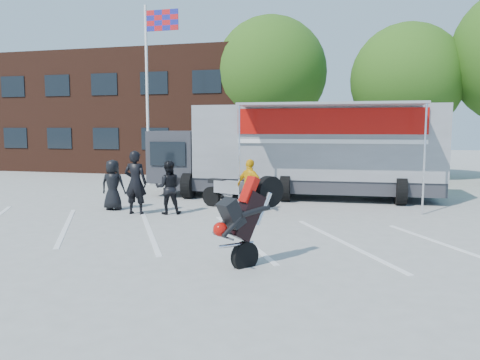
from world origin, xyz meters
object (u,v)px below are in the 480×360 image
at_px(tree_left, 270,73).
at_px(spectator_hivis, 250,186).
at_px(tree_mid, 407,80).
at_px(flagpole, 152,73).
at_px(stunt_bike_rider, 267,262).
at_px(spectator_leather_b, 135,182).
at_px(spectator_leather_c, 168,187).
at_px(transporter_truck, 301,198).
at_px(parked_motorcycle, 230,208).
at_px(spectator_leather_a, 113,185).

xyz_separation_m(tree_left, spectator_hivis, (1.66, -11.83, -4.74)).
bearing_deg(tree_mid, spectator_hivis, -116.25).
distance_m(flagpole, stunt_bike_rider, 14.18).
bearing_deg(flagpole, spectator_leather_b, -69.24).
xyz_separation_m(flagpole, spectator_leather_c, (3.58, -6.68, -4.25)).
bearing_deg(transporter_truck, parked_motorcycle, -126.65).
xyz_separation_m(transporter_truck, spectator_leather_b, (-4.43, -4.59, 0.96)).
bearing_deg(spectator_hivis, stunt_bike_rider, 131.72).
height_order(transporter_truck, spectator_leather_a, transporter_truck).
distance_m(flagpole, spectator_hivis, 9.31).
bearing_deg(spectator_leather_a, spectator_leather_c, 168.91).
relative_size(tree_left, spectator_hivis, 5.26).
bearing_deg(spectator_leather_a, transporter_truck, -147.66).
distance_m(tree_mid, spectator_leather_a, 15.54).
bearing_deg(tree_left, flagpole, -125.28).
distance_m(tree_mid, spectator_leather_b, 15.25).
bearing_deg(stunt_bike_rider, parked_motorcycle, 150.03).
distance_m(tree_left, spectator_leather_a, 13.60).
height_order(tree_left, transporter_truck, tree_left).
bearing_deg(tree_left, spectator_leather_b, -97.12).
relative_size(stunt_bike_rider, spectator_hivis, 1.14).
height_order(spectator_leather_a, spectator_leather_b, spectator_leather_b).
bearing_deg(parked_motorcycle, tree_left, 23.34).
height_order(spectator_leather_c, spectator_hivis, spectator_hivis).
height_order(spectator_leather_a, spectator_hivis, spectator_hivis).
bearing_deg(tree_left, spectator_leather_c, -93.01).
relative_size(transporter_truck, stunt_bike_rider, 5.70).
bearing_deg(flagpole, spectator_leather_a, -76.11).
relative_size(parked_motorcycle, spectator_leather_a, 1.38).
relative_size(spectator_leather_b, spectator_leather_c, 1.19).
relative_size(flagpole, transporter_truck, 0.75).
xyz_separation_m(tree_mid, transporter_truck, (-4.19, -7.35, -4.94)).
xyz_separation_m(flagpole, spectator_leather_b, (2.63, -6.94, -4.10)).
relative_size(spectator_leather_c, spectator_hivis, 0.98).
distance_m(transporter_truck, spectator_leather_b, 6.45).
xyz_separation_m(stunt_bike_rider, spectator_leather_b, (-4.83, 4.01, 0.96)).
height_order(tree_left, spectator_leather_c, tree_left).
height_order(parked_motorcycle, spectator_leather_c, spectator_leather_c).
bearing_deg(transporter_truck, tree_mid, 57.50).
bearing_deg(spectator_leather_b, flagpole, -71.34).
relative_size(spectator_leather_b, spectator_hivis, 1.17).
distance_m(parked_motorcycle, spectator_leather_c, 2.24).
bearing_deg(parked_motorcycle, flagpole, 63.14).
xyz_separation_m(transporter_truck, spectator_hivis, (-1.15, -3.48, 0.82)).
bearing_deg(tree_mid, tree_left, 171.87).
bearing_deg(stunt_bike_rider, spectator_leather_b, 177.89).
bearing_deg(tree_mid, parked_motorcycle, -120.89).
distance_m(parked_motorcycle, spectator_leather_b, 3.15).
bearing_deg(stunt_bike_rider, transporter_truck, 130.27).
bearing_deg(tree_left, spectator_hivis, -82.00).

